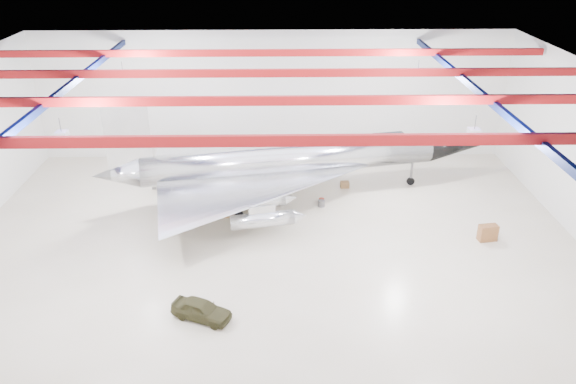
{
  "coord_description": "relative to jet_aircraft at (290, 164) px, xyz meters",
  "views": [
    {
      "loc": [
        0.4,
        -31.74,
        18.9
      ],
      "look_at": [
        1.07,
        2.0,
        2.63
      ],
      "focal_mm": 35.0,
      "sensor_mm": 36.0,
      "label": 1
    }
  ],
  "objects": [
    {
      "name": "toolbox_red",
      "position": [
        -3.5,
        0.07,
        -2.56
      ],
      "size": [
        0.47,
        0.38,
        0.33
      ],
      "primitive_type": "cube",
      "rotation": [
        0.0,
        0.0,
        -0.02
      ],
      "color": "maroon",
      "rests_on": "floor"
    },
    {
      "name": "tool_chest",
      "position": [
        2.33,
        -1.1,
        -2.55
      ],
      "size": [
        0.47,
        0.47,
        0.36
      ],
      "primitive_type": "cylinder",
      "rotation": [
        0.0,
        0.0,
        0.2
      ],
      "color": "maroon",
      "rests_on": "floor"
    },
    {
      "name": "ceiling",
      "position": [
        -1.32,
        -6.65,
        8.27
      ],
      "size": [
        40.0,
        40.0,
        0.0
      ],
      "primitive_type": "plane",
      "rotation": [
        3.14,
        0.0,
        0.0
      ],
      "color": "#0A0F38",
      "rests_on": "wall_back"
    },
    {
      "name": "spares_box",
      "position": [
        0.52,
        1.6,
        -2.56
      ],
      "size": [
        0.45,
        0.45,
        0.33
      ],
      "primitive_type": "cylinder",
      "rotation": [
        0.0,
        0.0,
        0.28
      ],
      "color": "#59595B",
      "rests_on": "floor"
    },
    {
      "name": "floor",
      "position": [
        -1.32,
        -6.65,
        -2.73
      ],
      "size": [
        40.0,
        40.0,
        0.0
      ],
      "primitive_type": "plane",
      "color": "#BCB095",
      "rests_on": "ground"
    },
    {
      "name": "oil_barrel",
      "position": [
        -1.8,
        -0.19,
        -2.53
      ],
      "size": [
        0.66,
        0.58,
        0.39
      ],
      "primitive_type": "cube",
      "rotation": [
        0.0,
        0.0,
        -0.28
      ],
      "color": "olive",
      "rests_on": "floor"
    },
    {
      "name": "jet_aircraft",
      "position": [
        0.0,
        0.0,
        0.0
      ],
      "size": [
        30.25,
        20.49,
        8.31
      ],
      "rotation": [
        0.0,
        0.0,
        0.2
      ],
      "color": "silver",
      "rests_on": "floor"
    },
    {
      "name": "parts_bin",
      "position": [
        4.35,
        1.58,
        -2.49
      ],
      "size": [
        0.69,
        0.56,
        0.47
      ],
      "primitive_type": "cube",
      "rotation": [
        0.0,
        0.0,
        0.04
      ],
      "color": "olive",
      "rests_on": "floor"
    },
    {
      "name": "ceiling_structure",
      "position": [
        -1.32,
        -6.65,
        7.6
      ],
      "size": [
        39.5,
        29.5,
        1.08
      ],
      "color": "maroon",
      "rests_on": "ceiling"
    },
    {
      "name": "jeep",
      "position": [
        -4.99,
        -14.48,
        -2.17
      ],
      "size": [
        3.5,
        2.49,
        1.11
      ],
      "primitive_type": "imported",
      "rotation": [
        0.0,
        0.0,
        1.16
      ],
      "color": "#39361C",
      "rests_on": "floor"
    },
    {
      "name": "crate_ply",
      "position": [
        -4.48,
        -3.14,
        -2.52
      ],
      "size": [
        0.62,
        0.5,
        0.42
      ],
      "primitive_type": "cube",
      "rotation": [
        0.0,
        0.0,
        -0.04
      ],
      "color": "olive",
      "rests_on": "floor"
    },
    {
      "name": "crate_small",
      "position": [
        -10.61,
        1.56,
        -2.61
      ],
      "size": [
        0.34,
        0.28,
        0.23
      ],
      "primitive_type": "cube",
      "rotation": [
        0.0,
        0.0,
        0.03
      ],
      "color": "#59595B",
      "rests_on": "floor"
    },
    {
      "name": "desk",
      "position": [
        12.8,
        -6.76,
        -2.17
      ],
      "size": [
        1.28,
        0.77,
        1.1
      ],
      "primitive_type": "cube",
      "rotation": [
        0.0,
        0.0,
        0.14
      ],
      "color": "brown",
      "rests_on": "floor"
    },
    {
      "name": "engine_drum",
      "position": [
        2.28,
        -1.67,
        -2.5
      ],
      "size": [
        0.56,
        0.56,
        0.46
      ],
      "primitive_type": "cylinder",
      "rotation": [
        0.0,
        0.0,
        0.09
      ],
      "color": "#59595B",
      "rests_on": "floor"
    },
    {
      "name": "wall_back",
      "position": [
        -1.32,
        8.35,
        2.77
      ],
      "size": [
        40.0,
        0.0,
        40.0
      ],
      "primitive_type": "plane",
      "rotation": [
        1.57,
        0.0,
        0.0
      ],
      "color": "silver",
      "rests_on": "floor"
    }
  ]
}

